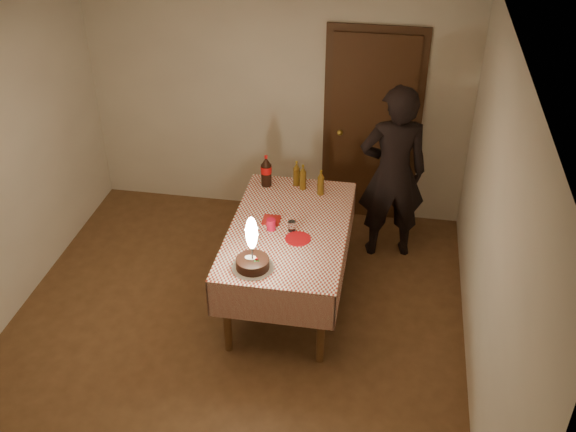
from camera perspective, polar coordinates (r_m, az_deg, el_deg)
The scene contains 13 objects.
ground at distance 5.94m, azimuth -4.95°, elevation -10.44°, with size 4.00×4.50×0.01m, color brown.
room_shell at distance 5.01m, azimuth -5.26°, elevation 3.98°, with size 4.04×4.54×2.62m.
dining_table at distance 5.91m, azimuth 0.08°, elevation -1.80°, with size 1.02×1.72×0.80m.
birthday_cake at distance 5.32m, azimuth -3.04°, elevation -3.35°, with size 0.33×0.33×0.48m.
red_plate at distance 5.70m, azimuth 0.85°, elevation -1.94°, with size 0.22×0.22×0.01m, color #B70C13.
red_cup at distance 5.80m, azimuth -1.45°, elevation -0.72°, with size 0.08×0.08×0.10m, color red.
clear_cup at distance 5.79m, azimuth 0.33°, elevation -0.86°, with size 0.07×0.07×0.09m, color white.
napkin_stack at distance 5.93m, azimuth -1.42°, elevation -0.34°, with size 0.15×0.15×0.02m, color #A01612.
cola_bottle at distance 6.39m, azimuth -1.86°, elevation 3.82°, with size 0.10×0.10×0.32m.
amber_bottle_left at distance 6.41m, azimuth 0.72°, elevation 3.57°, with size 0.06×0.06×0.26m.
amber_bottle_right at distance 6.27m, azimuth 2.79°, elevation 2.80°, with size 0.06×0.06×0.26m.
amber_bottle_mid at distance 6.35m, azimuth 1.27°, elevation 3.26°, with size 0.06×0.06×0.26m.
photographer at distance 6.53m, azimuth 8.86°, elevation 3.58°, with size 0.73×0.56×1.80m.
Camera 1 is at (1.23, -4.14, 4.07)m, focal length 42.00 mm.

